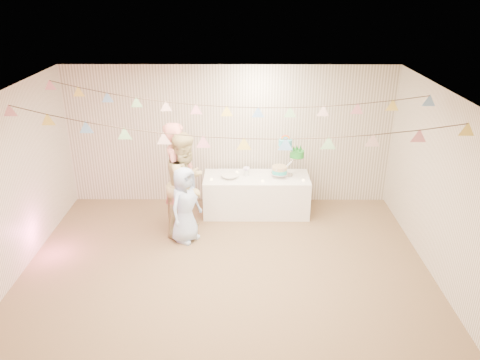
{
  "coord_description": "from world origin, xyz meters",
  "views": [
    {
      "loc": [
        0.24,
        -5.73,
        3.98
      ],
      "look_at": [
        0.2,
        0.8,
        1.15
      ],
      "focal_mm": 35.0,
      "sensor_mm": 36.0,
      "label": 1
    }
  ],
  "objects_px": {
    "cake_stand": "(288,155)",
    "person_adult_a": "(179,178)",
    "person_adult_b": "(186,184)",
    "person_child": "(185,205)",
    "table": "(256,195)"
  },
  "relations": [
    {
      "from": "cake_stand",
      "to": "person_adult_a",
      "type": "relative_size",
      "value": 0.38
    },
    {
      "from": "person_adult_b",
      "to": "person_child",
      "type": "distance_m",
      "value": 0.36
    },
    {
      "from": "table",
      "to": "cake_stand",
      "type": "height_order",
      "value": "cake_stand"
    },
    {
      "from": "cake_stand",
      "to": "person_adult_a",
      "type": "distance_m",
      "value": 1.97
    },
    {
      "from": "cake_stand",
      "to": "table",
      "type": "bearing_deg",
      "value": -174.81
    },
    {
      "from": "person_adult_a",
      "to": "person_child",
      "type": "relative_size",
      "value": 1.48
    },
    {
      "from": "table",
      "to": "person_adult_a",
      "type": "relative_size",
      "value": 1.0
    },
    {
      "from": "cake_stand",
      "to": "person_adult_b",
      "type": "height_order",
      "value": "person_adult_b"
    },
    {
      "from": "table",
      "to": "person_child",
      "type": "height_order",
      "value": "person_child"
    },
    {
      "from": "table",
      "to": "person_adult_b",
      "type": "bearing_deg",
      "value": -148.28
    },
    {
      "from": "person_child",
      "to": "cake_stand",
      "type": "bearing_deg",
      "value": -25.32
    },
    {
      "from": "person_adult_a",
      "to": "person_child",
      "type": "xyz_separation_m",
      "value": [
        0.12,
        -0.38,
        -0.31
      ]
    },
    {
      "from": "cake_stand",
      "to": "person_adult_b",
      "type": "xyz_separation_m",
      "value": [
        -1.72,
        -0.77,
        -0.23
      ]
    },
    {
      "from": "table",
      "to": "person_adult_b",
      "type": "relative_size",
      "value": 1.07
    },
    {
      "from": "person_adult_b",
      "to": "person_child",
      "type": "height_order",
      "value": "person_adult_b"
    }
  ]
}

